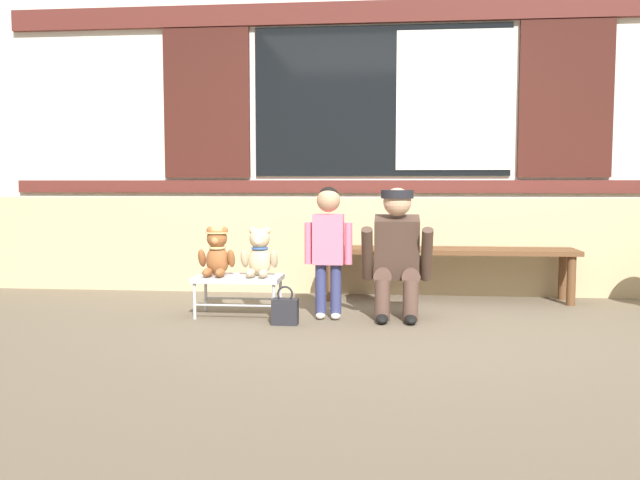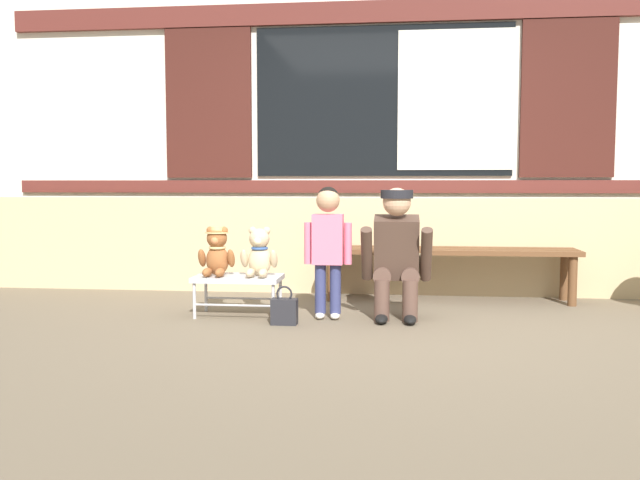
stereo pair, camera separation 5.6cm
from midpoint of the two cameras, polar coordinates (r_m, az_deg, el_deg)
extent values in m
plane|color=brown|center=(4.79, 4.95, -7.08)|extent=(60.00, 60.00, 0.00)
cube|color=tan|center=(6.14, 5.36, -0.46)|extent=(7.71, 0.25, 0.85)
cube|color=silver|center=(6.68, 5.55, 11.08)|extent=(7.87, 0.20, 3.44)
cube|color=#56231E|center=(6.52, 5.47, 4.47)|extent=(7.24, 0.04, 0.12)
cube|color=black|center=(6.57, 5.53, 11.46)|extent=(2.40, 0.03, 1.40)
cube|color=silver|center=(6.58, 11.49, 11.38)|extent=(1.06, 0.02, 1.29)
cube|color=#3D1914|center=(6.80, -9.05, 11.19)|extent=(0.84, 0.05, 1.43)
cube|color=#3D1914|center=(6.74, 20.24, 11.02)|extent=(0.84, 0.05, 1.43)
cube|color=#56231E|center=(6.70, 5.59, 18.46)|extent=(7.24, 0.06, 0.20)
cube|color=brown|center=(5.65, 11.10, -1.03)|extent=(2.10, 0.11, 0.04)
cube|color=brown|center=(5.79, 10.99, -0.89)|extent=(2.10, 0.11, 0.04)
cube|color=brown|center=(5.94, 10.88, -0.75)|extent=(2.10, 0.11, 0.04)
cylinder|color=brown|center=(5.69, 1.26, -3.14)|extent=(0.07, 0.07, 0.40)
cylinder|color=brown|center=(5.96, 1.51, -2.77)|extent=(0.07, 0.07, 0.40)
cylinder|color=brown|center=(5.84, 20.61, -3.24)|extent=(0.07, 0.07, 0.40)
cylinder|color=brown|center=(6.11, 19.98, -2.88)|extent=(0.07, 0.07, 0.40)
cube|color=#BCBCC1|center=(5.09, -6.54, -3.18)|extent=(0.64, 0.36, 0.04)
cylinder|color=#BCBCC1|center=(5.04, -10.13, -5.03)|extent=(0.02, 0.02, 0.26)
cylinder|color=#BCBCC1|center=(5.32, -9.21, -4.49)|extent=(0.02, 0.02, 0.26)
cylinder|color=#BCBCC1|center=(4.91, -3.60, -5.23)|extent=(0.02, 0.02, 0.26)
cylinder|color=#BCBCC1|center=(5.20, -3.02, -4.66)|extent=(0.02, 0.02, 0.26)
cylinder|color=#BCBCC1|center=(4.97, -6.91, -5.44)|extent=(0.58, 0.02, 0.02)
cylinder|color=#BCBCC1|center=(5.26, -6.15, -4.87)|extent=(0.58, 0.02, 0.02)
ellipsoid|color=#93562D|center=(5.13, -8.24, -1.69)|extent=(0.17, 0.14, 0.22)
sphere|color=#93562D|center=(5.10, -8.29, 0.15)|extent=(0.15, 0.15, 0.15)
sphere|color=#C87B48|center=(5.05, -8.45, -0.04)|extent=(0.06, 0.06, 0.06)
sphere|color=#93562D|center=(5.12, -8.84, 0.82)|extent=(0.06, 0.06, 0.06)
ellipsoid|color=#93562D|center=(5.13, -9.52, -1.49)|extent=(0.06, 0.11, 0.16)
ellipsoid|color=#93562D|center=(5.04, -9.08, -2.68)|extent=(0.06, 0.15, 0.06)
sphere|color=#93562D|center=(5.09, -7.70, 0.81)|extent=(0.06, 0.06, 0.06)
ellipsoid|color=#93562D|center=(5.07, -7.13, -1.53)|extent=(0.06, 0.11, 0.16)
ellipsoid|color=#93562D|center=(5.01, -8.05, -2.70)|extent=(0.06, 0.15, 0.06)
torus|color=#D6B775|center=(5.11, -8.27, -0.64)|extent=(0.13, 0.13, 0.02)
cylinder|color=#D6B775|center=(5.10, -8.28, 0.62)|extent=(0.17, 0.17, 0.01)
cylinder|color=#D6B775|center=(5.10, -8.29, 0.87)|extent=(0.10, 0.10, 0.04)
ellipsoid|color=#CCB289|center=(5.06, -4.73, -1.75)|extent=(0.17, 0.14, 0.22)
sphere|color=#CCB289|center=(5.03, -4.77, 0.12)|extent=(0.15, 0.15, 0.15)
sphere|color=#FFEEBB|center=(4.98, -4.89, -0.07)|extent=(0.06, 0.06, 0.06)
sphere|color=#CCB289|center=(5.04, -5.33, 0.79)|extent=(0.06, 0.06, 0.06)
ellipsoid|color=#CCB289|center=(5.05, -6.03, -1.55)|extent=(0.06, 0.11, 0.16)
ellipsoid|color=#CCB289|center=(4.96, -5.52, -2.75)|extent=(0.06, 0.15, 0.06)
sphere|color=#CCB289|center=(5.02, -4.16, 0.79)|extent=(0.06, 0.06, 0.06)
ellipsoid|color=#CCB289|center=(5.00, -3.57, -1.58)|extent=(0.06, 0.11, 0.16)
ellipsoid|color=#CCB289|center=(4.94, -4.46, -2.78)|extent=(0.06, 0.15, 0.06)
torus|color=#335699|center=(5.04, -4.75, -0.69)|extent=(0.13, 0.13, 0.02)
cylinder|color=navy|center=(4.96, 0.36, -4.07)|extent=(0.08, 0.08, 0.36)
ellipsoid|color=silver|center=(4.98, 0.33, -6.33)|extent=(0.07, 0.12, 0.05)
cylinder|color=navy|center=(4.95, 1.62, -4.09)|extent=(0.08, 0.08, 0.36)
ellipsoid|color=silver|center=(4.97, 1.60, -6.35)|extent=(0.07, 0.12, 0.05)
cube|color=#E56B89|center=(4.91, 1.00, 0.07)|extent=(0.22, 0.15, 0.36)
cylinder|color=#E56B89|center=(4.93, -0.68, -0.26)|extent=(0.06, 0.06, 0.30)
cylinder|color=#E56B89|center=(4.91, 2.68, -0.30)|extent=(0.06, 0.06, 0.30)
sphere|color=tan|center=(4.90, 1.00, 3.33)|extent=(0.17, 0.17, 0.17)
sphere|color=black|center=(4.91, 1.01, 3.57)|extent=(0.16, 0.16, 0.16)
cylinder|color=brown|center=(4.90, 5.52, -5.03)|extent=(0.11, 0.11, 0.30)
cylinder|color=brown|center=(5.02, 5.56, -2.84)|extent=(0.13, 0.32, 0.13)
ellipsoid|color=black|center=(4.85, 5.49, -6.59)|extent=(0.09, 0.20, 0.06)
cylinder|color=brown|center=(4.91, 7.86, -5.05)|extent=(0.11, 0.11, 0.30)
cylinder|color=brown|center=(5.02, 7.85, -2.87)|extent=(0.13, 0.32, 0.13)
ellipsoid|color=black|center=(4.85, 7.87, -6.61)|extent=(0.09, 0.20, 0.06)
cube|color=#473328|center=(4.96, 6.73, -0.61)|extent=(0.32, 0.30, 0.47)
cylinder|color=#473328|center=(4.87, 4.26, -1.17)|extent=(0.08, 0.28, 0.40)
cylinder|color=#473328|center=(4.87, 9.20, -1.21)|extent=(0.08, 0.28, 0.40)
sphere|color=tan|center=(4.87, 6.77, 3.17)|extent=(0.20, 0.20, 0.20)
cylinder|color=black|center=(4.87, 6.78, 3.82)|extent=(0.23, 0.23, 0.06)
cube|color=brown|center=(5.07, 8.86, -2.11)|extent=(0.10, 0.22, 0.16)
cube|color=#232328|center=(4.78, -2.65, -5.99)|extent=(0.18, 0.11, 0.18)
torus|color=#232328|center=(4.76, -2.66, -4.51)|extent=(0.11, 0.01, 0.11)
camera|label=1|loc=(0.03, -89.69, 0.03)|focal=38.31mm
camera|label=2|loc=(0.03, 90.31, -0.03)|focal=38.31mm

